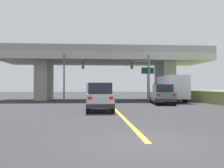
% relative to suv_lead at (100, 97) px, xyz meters
% --- Properties ---
extents(ground, '(160.00, 160.00, 0.00)m').
position_rel_suv_lead_xyz_m(ground, '(1.22, 17.87, -1.01)').
color(ground, '#2B2B2D').
extents(overpass_bridge, '(28.67, 8.93, 7.22)m').
position_rel_suv_lead_xyz_m(overpass_bridge, '(1.22, 17.87, 4.00)').
color(overpass_bridge, '#A8A59E').
rests_on(overpass_bridge, ground).
extents(lane_divider_stripe, '(0.20, 25.50, 0.01)m').
position_rel_suv_lead_xyz_m(lane_divider_stripe, '(1.22, 2.29, -1.01)').
color(lane_divider_stripe, yellow).
rests_on(lane_divider_stripe, ground).
extents(suv_lead, '(1.87, 4.30, 2.02)m').
position_rel_suv_lead_xyz_m(suv_lead, '(0.00, 0.00, 0.00)').
color(suv_lead, silver).
rests_on(suv_lead, ground).
extents(suv_crossing, '(2.40, 5.02, 2.02)m').
position_rel_suv_lead_xyz_m(suv_crossing, '(6.55, 7.21, 0.01)').
color(suv_crossing, slate).
rests_on(suv_crossing, ground).
extents(box_truck, '(2.33, 7.38, 3.09)m').
position_rel_suv_lead_xyz_m(box_truck, '(8.79, 11.51, 0.62)').
color(box_truck, navy).
rests_on(box_truck, ground).
extents(sedan_oncoming, '(1.91, 4.44, 2.02)m').
position_rel_suv_lead_xyz_m(sedan_oncoming, '(-0.06, 27.26, 0.00)').
color(sedan_oncoming, silver).
rests_on(sedan_oncoming, ground).
extents(traffic_signal_nearside, '(2.47, 0.36, 5.94)m').
position_rel_suv_lead_xyz_m(traffic_signal_nearside, '(5.81, 13.29, 2.65)').
color(traffic_signal_nearside, slate).
rests_on(traffic_signal_nearside, ground).
extents(traffic_signal_farside, '(2.57, 0.36, 5.91)m').
position_rel_suv_lead_xyz_m(traffic_signal_farside, '(-3.32, 12.99, 2.63)').
color(traffic_signal_farside, '#56595E').
rests_on(traffic_signal_farside, ground).
extents(highway_sign, '(1.82, 0.17, 4.72)m').
position_rel_suv_lead_xyz_m(highway_sign, '(7.05, 16.31, 2.51)').
color(highway_sign, slate).
rests_on(highway_sign, ground).
extents(semi_truck_distant, '(2.33, 7.19, 2.86)m').
position_rel_suv_lead_xyz_m(semi_truck_distant, '(-1.09, 42.42, 0.52)').
color(semi_truck_distant, red).
rests_on(semi_truck_distant, ground).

